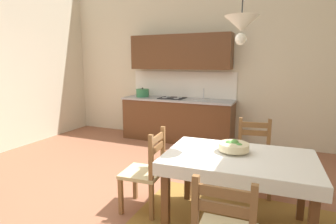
# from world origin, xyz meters

# --- Properties ---
(ground_plane) EXTENTS (6.39, 6.28, 0.10)m
(ground_plane) POSITION_xyz_m (0.00, 0.00, -0.05)
(ground_plane) COLOR #935B42
(wall_back) EXTENTS (6.39, 0.12, 4.01)m
(wall_back) POSITION_xyz_m (0.00, 2.90, 2.00)
(wall_back) COLOR beige
(wall_back) RESTS_ON ground_plane
(kitchen_cabinetry) EXTENTS (2.35, 0.63, 2.20)m
(kitchen_cabinetry) POSITION_xyz_m (-0.21, 2.57, 0.86)
(kitchen_cabinetry) COLOR #56331C
(kitchen_cabinetry) RESTS_ON ground_plane
(dining_table) EXTENTS (1.46, 0.99, 0.75)m
(dining_table) POSITION_xyz_m (1.47, -0.11, 0.63)
(dining_table) COLOR brown
(dining_table) RESTS_ON ground_plane
(dining_chair_kitchen_side) EXTENTS (0.48, 0.48, 0.93)m
(dining_chair_kitchen_side) POSITION_xyz_m (1.53, 0.77, 0.44)
(dining_chair_kitchen_side) COLOR #D1BC89
(dining_chair_kitchen_side) RESTS_ON ground_plane
(dining_chair_tv_side) EXTENTS (0.45, 0.45, 0.93)m
(dining_chair_tv_side) POSITION_xyz_m (0.48, -0.17, 0.44)
(dining_chair_tv_side) COLOR #D1BC89
(dining_chair_tv_side) RESTS_ON ground_plane
(fruit_bowl) EXTENTS (0.30, 0.30, 0.12)m
(fruit_bowl) POSITION_xyz_m (1.40, -0.03, 0.81)
(fruit_bowl) COLOR beige
(fruit_bowl) RESTS_ON dining_table
(pendant_lamp) EXTENTS (0.32, 0.32, 0.80)m
(pendant_lamp) POSITION_xyz_m (1.41, 0.01, 1.99)
(pendant_lamp) COLOR black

